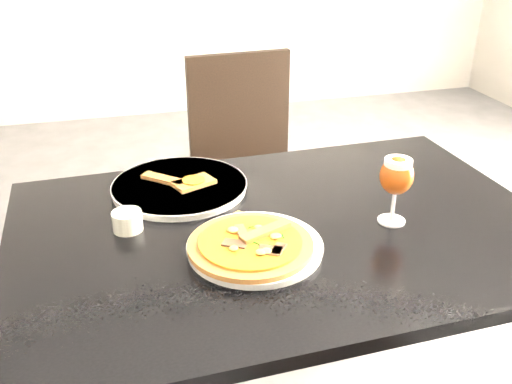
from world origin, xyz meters
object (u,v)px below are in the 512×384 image
object	(u,v)px
dining_table	(283,259)
beer_glass	(397,176)
pizza	(251,244)
chair_far	(249,167)

from	to	relation	value
dining_table	beer_glass	distance (m)	0.32
dining_table	pizza	xyz separation A→B (m)	(-0.10, -0.09, 0.11)
pizza	beer_glass	xyz separation A→B (m)	(0.34, 0.05, 0.09)
dining_table	beer_glass	bearing A→B (deg)	-12.94
chair_far	dining_table	bearing A→B (deg)	-102.85
pizza	beer_glass	distance (m)	0.36
dining_table	chair_far	world-z (taller)	chair_far
chair_far	pizza	distance (m)	1.03
dining_table	chair_far	bearing A→B (deg)	79.08
beer_glass	dining_table	bearing A→B (deg)	168.60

